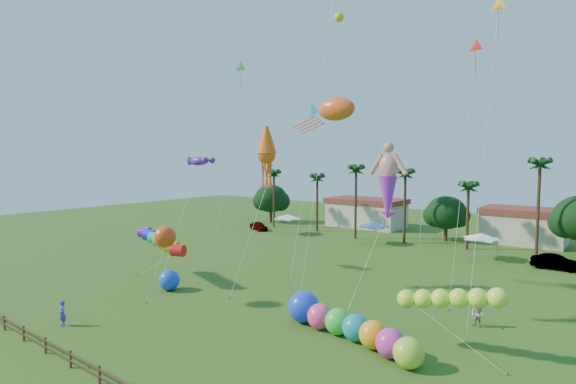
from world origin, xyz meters
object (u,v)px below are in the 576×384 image
Objects in this scene: car_a at (259,226)px; caterpillar_inflatable at (346,325)px; spectator_b at (477,314)px; blue_ball at (169,280)px; spectator_a at (62,313)px; car_b at (556,262)px.

caterpillar_inflatable is (33.13, -29.30, 0.26)m from car_a.
car_a is at bearing 174.78° from spectator_b.
car_a is 2.18× the size of blue_ball.
caterpillar_inflatable is at bearing -110.91° from car_a.
spectator_a is at bearing -135.99° from caterpillar_inflatable.
car_a is at bearing 151.57° from caterpillar_inflatable.
car_a is 42.62m from spectator_a.
spectator_b is (39.32, -22.02, 0.25)m from car_a.
car_a is at bearing 117.54° from blue_ball.
caterpillar_inflatable reaches higher than car_a.
blue_ball reaches higher than spectator_a.
spectator_a is at bearing -136.83° from car_a.
car_b is 21.86m from spectator_b.
blue_ball is at bearing -166.28° from caterpillar_inflatable.
spectator_b is at bearing 62.72° from caterpillar_inflatable.
spectator_a is 19.54m from caterpillar_inflatable.
car_a is 0.37× the size of caterpillar_inflatable.
spectator_a is 0.16× the size of caterpillar_inflatable.
car_b is at bearing 87.02° from caterpillar_inflatable.
spectator_a is 9.89m from blue_ball.
caterpillar_inflatable is at bearing 0.65° from blue_ball.
spectator_b reaches higher than car_a.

